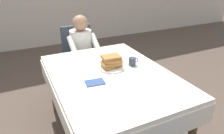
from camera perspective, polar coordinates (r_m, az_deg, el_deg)
name	(u,v)px	position (r m, az deg, el deg)	size (l,w,h in m)	color
ground_plane	(111,132)	(2.43, -0.27, -17.56)	(14.00, 14.00, 0.00)	brown
dining_table_main	(111,82)	(2.05, -0.31, -4.04)	(1.12, 1.52, 0.74)	silver
chair_diner	(79,54)	(3.10, -9.01, 3.71)	(0.44, 0.45, 0.93)	#384251
diner_person	(82,48)	(2.92, -8.26, 5.24)	(0.40, 0.43, 1.12)	silver
plate_breakfast	(111,67)	(2.11, -0.21, -0.10)	(0.28, 0.28, 0.02)	white
breakfast_stack	(112,61)	(2.08, -0.13, 1.56)	(0.22, 0.18, 0.12)	#A36B33
cup_coffee	(132,61)	(2.17, 5.67, 1.53)	(0.11, 0.08, 0.08)	#333D4C
fork_left_of_plate	(95,72)	(2.03, -4.82, -1.45)	(0.18, 0.01, 0.01)	silver
knife_right_of_plate	(128,65)	(2.18, 4.53, 0.49)	(0.20, 0.01, 0.01)	silver
spoon_near_edge	(129,82)	(1.85, 4.62, -4.15)	(0.15, 0.01, 0.01)	silver
napkin_folded	(95,82)	(1.85, -4.73, -4.27)	(0.17, 0.12, 0.01)	#334C7F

